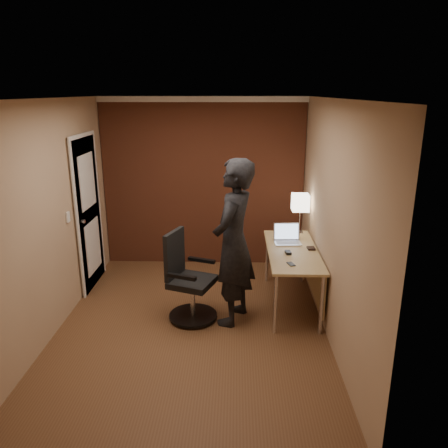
{
  "coord_description": "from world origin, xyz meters",
  "views": [
    {
      "loc": [
        0.49,
        -4.42,
        2.57
      ],
      "look_at": [
        0.35,
        0.55,
        1.05
      ],
      "focal_mm": 35.0,
      "sensor_mm": 36.0,
      "label": 1
    }
  ],
  "objects_px": {
    "desk": "(298,259)",
    "office_chair": "(187,282)",
    "desk_lamp": "(300,203)",
    "mouse": "(288,253)",
    "wallet": "(311,248)",
    "phone": "(291,264)",
    "laptop": "(287,237)",
    "person": "(234,243)"
  },
  "relations": [
    {
      "from": "wallet",
      "to": "person",
      "type": "xyz_separation_m",
      "value": [
        -0.94,
        -0.42,
        0.21
      ]
    },
    {
      "from": "desk_lamp",
      "to": "person",
      "type": "relative_size",
      "value": 0.28
    },
    {
      "from": "phone",
      "to": "laptop",
      "type": "bearing_deg",
      "value": 69.47
    },
    {
      "from": "desk",
      "to": "wallet",
      "type": "xyz_separation_m",
      "value": [
        0.15,
        0.02,
        0.14
      ]
    },
    {
      "from": "desk",
      "to": "phone",
      "type": "bearing_deg",
      "value": -107.1
    },
    {
      "from": "phone",
      "to": "person",
      "type": "bearing_deg",
      "value": 155.49
    },
    {
      "from": "laptop",
      "to": "phone",
      "type": "distance_m",
      "value": 0.75
    },
    {
      "from": "desk_lamp",
      "to": "wallet",
      "type": "bearing_deg",
      "value": -84.33
    },
    {
      "from": "desk",
      "to": "laptop",
      "type": "bearing_deg",
      "value": 111.8
    },
    {
      "from": "mouse",
      "to": "desk",
      "type": "bearing_deg",
      "value": 37.58
    },
    {
      "from": "laptop",
      "to": "office_chair",
      "type": "height_order",
      "value": "office_chair"
    },
    {
      "from": "mouse",
      "to": "office_chair",
      "type": "relative_size",
      "value": 0.1
    },
    {
      "from": "mouse",
      "to": "phone",
      "type": "relative_size",
      "value": 0.87
    },
    {
      "from": "laptop",
      "to": "desk_lamp",
      "type": "bearing_deg",
      "value": 61.92
    },
    {
      "from": "laptop",
      "to": "office_chair",
      "type": "relative_size",
      "value": 0.33
    },
    {
      "from": "phone",
      "to": "office_chair",
      "type": "relative_size",
      "value": 0.11
    },
    {
      "from": "laptop",
      "to": "mouse",
      "type": "distance_m",
      "value": 0.43
    },
    {
      "from": "wallet",
      "to": "phone",
      "type": "bearing_deg",
      "value": -121.2
    },
    {
      "from": "laptop",
      "to": "person",
      "type": "relative_size",
      "value": 0.18
    },
    {
      "from": "office_chair",
      "to": "person",
      "type": "distance_m",
      "value": 0.72
    },
    {
      "from": "office_chair",
      "to": "phone",
      "type": "bearing_deg",
      "value": -4.78
    },
    {
      "from": "phone",
      "to": "wallet",
      "type": "height_order",
      "value": "wallet"
    },
    {
      "from": "desk_lamp",
      "to": "office_chair",
      "type": "bearing_deg",
      "value": -143.8
    },
    {
      "from": "mouse",
      "to": "phone",
      "type": "xyz_separation_m",
      "value": [
        -0.0,
        -0.33,
        -0.01
      ]
    },
    {
      "from": "wallet",
      "to": "person",
      "type": "relative_size",
      "value": 0.06
    },
    {
      "from": "laptop",
      "to": "wallet",
      "type": "xyz_separation_m",
      "value": [
        0.26,
        -0.26,
        -0.05
      ]
    },
    {
      "from": "mouse",
      "to": "phone",
      "type": "bearing_deg",
      "value": -98.85
    },
    {
      "from": "mouse",
      "to": "wallet",
      "type": "relative_size",
      "value": 0.91
    },
    {
      "from": "laptop",
      "to": "office_chair",
      "type": "distance_m",
      "value": 1.41
    },
    {
      "from": "desk",
      "to": "phone",
      "type": "xyz_separation_m",
      "value": [
        -0.15,
        -0.48,
        0.13
      ]
    },
    {
      "from": "mouse",
      "to": "office_chair",
      "type": "xyz_separation_m",
      "value": [
        -1.18,
        -0.23,
        -0.29
      ]
    },
    {
      "from": "person",
      "to": "mouse",
      "type": "bearing_deg",
      "value": 131.55
    },
    {
      "from": "mouse",
      "to": "person",
      "type": "bearing_deg",
      "value": -166.78
    },
    {
      "from": "desk",
      "to": "office_chair",
      "type": "xyz_separation_m",
      "value": [
        -1.32,
        -0.38,
        -0.15
      ]
    },
    {
      "from": "desk",
      "to": "mouse",
      "type": "relative_size",
      "value": 15.0
    },
    {
      "from": "desk_lamp",
      "to": "office_chair",
      "type": "xyz_separation_m",
      "value": [
        -1.41,
        -1.03,
        -0.69
      ]
    },
    {
      "from": "mouse",
      "to": "person",
      "type": "distance_m",
      "value": 0.72
    },
    {
      "from": "phone",
      "to": "person",
      "type": "xyz_separation_m",
      "value": [
        -0.64,
        0.08,
        0.21
      ]
    },
    {
      "from": "mouse",
      "to": "person",
      "type": "height_order",
      "value": "person"
    },
    {
      "from": "desk_lamp",
      "to": "office_chair",
      "type": "distance_m",
      "value": 1.88
    },
    {
      "from": "office_chair",
      "to": "desk_lamp",
      "type": "bearing_deg",
      "value": 36.2
    },
    {
      "from": "phone",
      "to": "wallet",
      "type": "distance_m",
      "value": 0.58
    }
  ]
}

